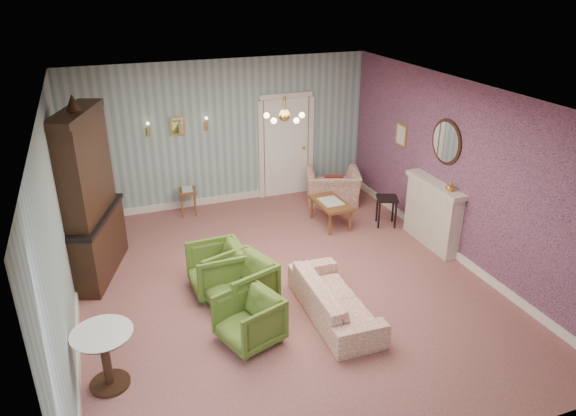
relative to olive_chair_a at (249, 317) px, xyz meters
name	(u,v)px	position (x,y,z in m)	size (l,w,h in m)	color
floor	(285,285)	(0.89, 1.10, -0.37)	(7.00, 7.00, 0.00)	#955E57
ceiling	(284,97)	(0.89, 1.10, 2.53)	(7.00, 7.00, 0.00)	white
wall_back	(224,134)	(0.89, 4.60, 1.08)	(6.00, 6.00, 0.00)	gray
wall_front	(425,347)	(0.89, -2.40, 1.08)	(6.00, 6.00, 0.00)	gray
wall_left	(58,231)	(-2.11, 1.10, 1.08)	(7.00, 7.00, 0.00)	gray
wall_right	(460,173)	(3.89, 1.10, 1.08)	(7.00, 7.00, 0.00)	gray
wall_right_floral	(459,173)	(3.88, 1.10, 1.08)	(7.00, 7.00, 0.00)	#BE5F6F
door	(286,145)	(2.19, 4.56, 0.71)	(1.12, 0.12, 2.16)	white
olive_chair_a	(249,317)	(0.00, 0.00, 0.00)	(0.71, 0.67, 0.73)	#4E6D26
olive_chair_b	(241,282)	(0.11, 0.78, 0.05)	(0.80, 0.75, 0.83)	#4E6D26
olive_chair_c	(217,267)	(-0.10, 1.34, 0.03)	(0.77, 0.72, 0.79)	#4E6D26
sofa_chintz	(335,293)	(1.27, 0.14, 0.00)	(1.87, 0.55, 0.73)	#A94B44
wingback_chair	(333,182)	(2.91, 3.75, 0.10)	(1.07, 0.69, 0.93)	#A94B44
dresser	(86,191)	(-1.76, 2.51, 1.03)	(0.58, 1.67, 2.79)	black
fireplace	(432,213)	(3.75, 1.50, 0.21)	(0.30, 1.40, 1.16)	beige
mantel_vase	(450,186)	(3.73, 1.10, 0.87)	(0.15, 0.15, 0.15)	gold
oval_mirror	(446,142)	(3.85, 1.50, 1.48)	(0.04, 0.76, 0.84)	white
framed_print	(401,135)	(3.86, 2.85, 1.23)	(0.04, 0.34, 0.42)	gold
coffee_table	(330,213)	(2.44, 2.81, -0.13)	(0.52, 0.93, 0.48)	brown
side_table_black	(386,211)	(3.40, 2.43, -0.08)	(0.38, 0.38, 0.57)	black
pedestal_table	(106,359)	(-1.76, -0.20, 0.01)	(0.69, 0.69, 0.75)	black
nesting_table	(188,201)	(0.03, 4.25, -0.09)	(0.33, 0.42, 0.55)	brown
gilt_mirror_back	(178,126)	(-0.01, 4.56, 1.33)	(0.28, 0.06, 0.36)	gold
sconce_left	(148,129)	(-0.56, 4.54, 1.33)	(0.16, 0.12, 0.30)	gold
sconce_right	(206,124)	(0.54, 4.54, 1.33)	(0.16, 0.12, 0.30)	gold
chandelier	(284,117)	(0.89, 1.10, 2.26)	(0.56, 0.56, 0.36)	gold
burgundy_cushion	(334,184)	(2.86, 3.60, 0.11)	(0.38, 0.10, 0.38)	maroon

